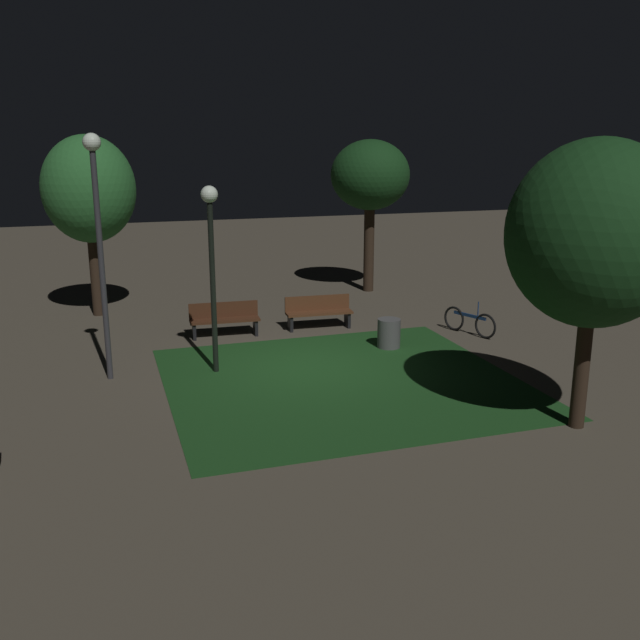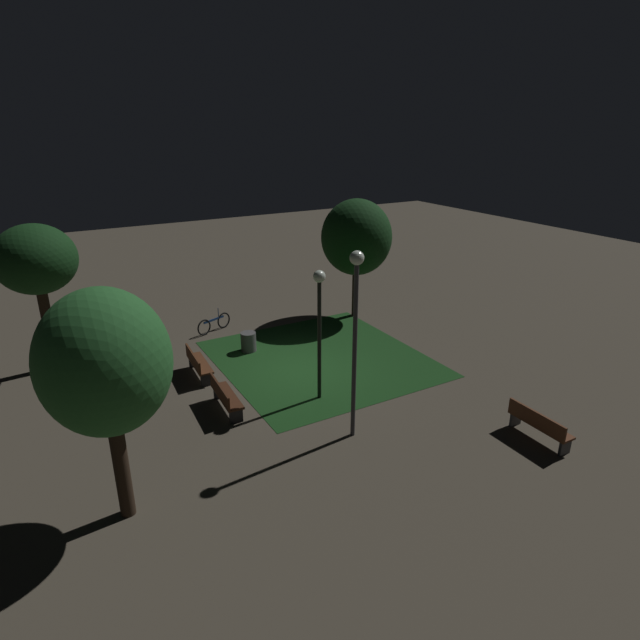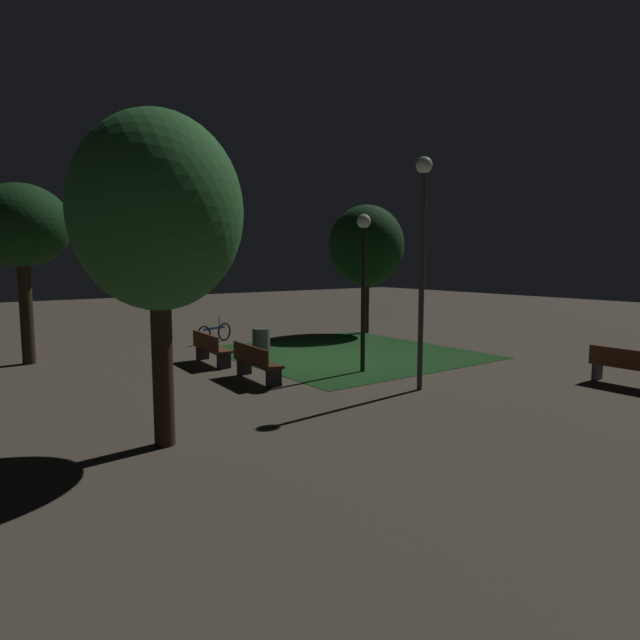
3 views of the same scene
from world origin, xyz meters
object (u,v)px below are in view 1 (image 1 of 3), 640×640
Objects in this scene: bicycle at (469,322)px; tree_left_canopy at (89,190)px; lamp_post_path_center at (98,219)px; lamp_post_plaza_west at (211,246)px; tree_back_left at (370,177)px; bench_back_row at (224,318)px; tree_near_wall at (595,235)px; trash_bin at (389,333)px; bench_by_lamp at (318,311)px.

tree_left_canopy is at bearing -29.23° from bicycle.
lamp_post_path_center reaches higher than lamp_post_plaza_west.
lamp_post_plaza_west is at bearing 47.27° from tree_back_left.
bench_back_row is 7.74m from tree_back_left.
tree_near_wall is at bearing 138.44° from lamp_post_plaza_west.
trash_bin is at bearing 148.24° from bench_back_row.
tree_left_canopy is 6.68m from lamp_post_plaza_west.
bench_by_lamp is 0.36× the size of tree_back_left.
lamp_post_path_center is 7.05× the size of trash_bin.
lamp_post_path_center is 3.22× the size of bicycle.
bench_by_lamp is 1.14× the size of bicycle.
bench_back_row is 6.44m from bicycle.
trash_bin is (-3.67, 2.27, -0.12)m from bench_back_row.
lamp_post_plaza_west is at bearing 75.83° from bench_back_row.
tree_left_canopy is 11.13m from bicycle.
lamp_post_path_center is at bearing 2.44° from trash_bin.
tree_back_left is at bearing -142.35° from lamp_post_path_center.
lamp_post_path_center reaches higher than tree_near_wall.
bicycle is (-0.51, 5.91, -3.46)m from tree_back_left.
lamp_post_plaza_west reaches higher than trash_bin.
tree_left_canopy is 1.02× the size of tree_near_wall.
trash_bin is at bearing -77.04° from tree_near_wall.
lamp_post_plaza_west is (0.71, 2.80, 2.33)m from bench_back_row.
trash_bin is (-6.78, 5.65, -3.24)m from tree_left_canopy.
bench_back_row is 0.36× the size of tree_back_left.
lamp_post_plaza_west is (6.37, 6.89, -1.00)m from tree_back_left.
trash_bin is (1.27, -5.54, -3.09)m from tree_near_wall.
tree_left_canopy reaches higher than lamp_post_path_center.
bench_by_lamp is at bearing 180.00° from bench_back_row.
tree_near_wall is at bearing 78.45° from bicycle.
bench_back_row is 2.51× the size of trash_bin.
tree_left_canopy is 9.41m from trash_bin.
bench_back_row is 9.71m from tree_near_wall.
bench_by_lamp is at bearing 149.27° from tree_left_canopy.
tree_back_left is at bearing -144.13° from bench_back_row.
bench_by_lamp is 0.45× the size of lamp_post_plaza_west.
bench_back_row is 0.36× the size of tree_near_wall.
lamp_post_path_center reaches higher than bicycle.
tree_near_wall reaches higher than bench_back_row.
bench_back_row is at bearing -31.76° from trash_bin.
bench_by_lamp is 0.36× the size of tree_left_canopy.
lamp_post_plaza_west reaches higher than bicycle.
lamp_post_plaza_west is 5.60× the size of trash_bin.
bench_back_row is 1.14× the size of bicycle.
trash_bin is (-1.10, 2.27, -0.12)m from bench_by_lamp.
bench_by_lamp reaches higher than trash_bin.
tree_back_left is 0.99× the size of tree_near_wall.
tree_near_wall is 1.24× the size of lamp_post_plaza_west.
bench_by_lamp is 7.32m from tree_left_canopy.
bench_back_row is 0.35× the size of tree_left_canopy.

